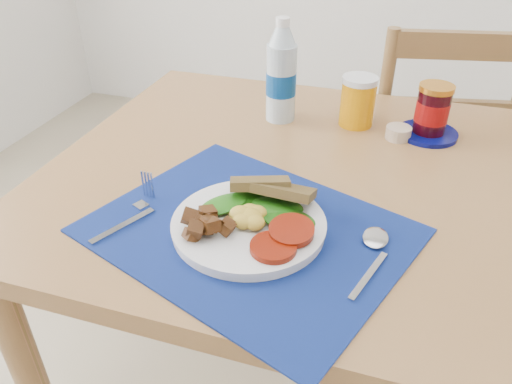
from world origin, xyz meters
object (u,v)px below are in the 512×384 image
(breakfast_plate, at_px, (245,222))
(water_bottle, at_px, (281,77))
(juice_glass, at_px, (358,103))
(chair_far, at_px, (431,135))
(jam_on_saucer, at_px, (432,114))

(breakfast_plate, distance_m, water_bottle, 0.46)
(juice_glass, bearing_deg, chair_far, 62.57)
(chair_far, relative_size, breakfast_plate, 4.38)
(breakfast_plate, relative_size, water_bottle, 1.06)
(juice_glass, relative_size, jam_on_saucer, 0.83)
(breakfast_plate, xyz_separation_m, water_bottle, (-0.06, 0.45, 0.08))
(water_bottle, xyz_separation_m, jam_on_saucer, (0.34, 0.01, -0.05))
(breakfast_plate, distance_m, jam_on_saucer, 0.54)
(chair_far, xyz_separation_m, water_bottle, (-0.38, -0.41, 0.29))
(breakfast_plate, height_order, juice_glass, juice_glass)
(jam_on_saucer, bearing_deg, water_bottle, -177.55)
(juice_glass, xyz_separation_m, jam_on_saucer, (0.16, -0.01, -0.00))
(juice_glass, bearing_deg, jam_on_saucer, -2.94)
(chair_far, xyz_separation_m, jam_on_saucer, (-0.03, -0.39, 0.24))
(chair_far, bearing_deg, juice_glass, 50.80)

